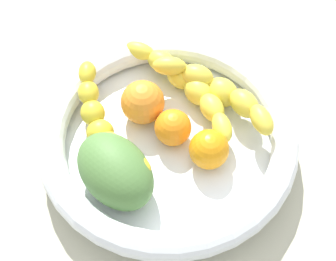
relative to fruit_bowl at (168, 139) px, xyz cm
name	(u,v)px	position (x,y,z in cm)	size (l,w,h in cm)	color
kitchen_counter	(168,156)	(0.00, 0.00, -4.52)	(120.00, 120.00, 3.00)	#B2AF94
fruit_bowl	(168,139)	(0.00, 0.00, 0.00)	(35.29, 35.29, 5.83)	white
banana_draped_left	(219,91)	(9.63, -1.21, 2.35)	(7.45, 20.83, 5.83)	yellow
banana_draped_right	(186,84)	(8.00, 3.43, 1.65)	(8.39, 23.02, 3.98)	yellow
banana_arching_top	(104,126)	(-5.12, 7.01, 2.31)	(10.22, 19.68, 5.87)	yellow
orange_front	(173,127)	(1.03, 0.06, 1.67)	(5.08, 5.08, 5.08)	orange
orange_mid_left	(209,149)	(1.40, -5.88, 1.80)	(5.35, 5.35, 5.35)	orange
orange_mid_right	(143,102)	(1.28, 5.72, 2.22)	(6.17, 6.17, 6.17)	orange
mango_green	(115,171)	(-9.23, 0.85, 2.76)	(11.89, 8.23, 7.26)	#4F7C3B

